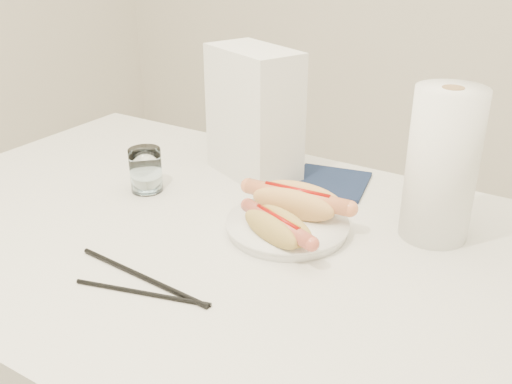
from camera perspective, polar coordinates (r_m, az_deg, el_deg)
The scene contains 10 objects.
table at distance 1.03m, azimuth -5.19°, elevation -6.38°, with size 1.20×0.80×0.75m.
plate at distance 0.98m, azimuth 3.12°, elevation -3.52°, with size 0.20×0.20×0.02m, color white.
hotdog_left at distance 0.99m, azimuth 4.08°, elevation -0.89°, with size 0.19×0.08×0.05m.
hotdog_right at distance 0.92m, azimuth 2.15°, elevation -3.49°, with size 0.16×0.11×0.04m.
water_glass at distance 1.13m, azimuth -10.88°, elevation 2.15°, with size 0.06×0.06×0.09m, color white.
chopstick_near at distance 0.84m, azimuth -11.24°, elevation -9.77°, with size 0.01×0.01×0.21m, color black.
chopstick_far at distance 0.87m, azimuth -11.23°, elevation -8.21°, with size 0.01×0.01×0.25m, color black.
napkin_box at distance 1.16m, azimuth -0.21°, elevation 7.77°, with size 0.20×0.11×0.26m, color silver.
navy_napkin at distance 1.16m, azimuth 7.36°, elevation 0.96°, with size 0.14×0.14×0.01m, color #131F3D.
paper_towel_roll at distance 0.96m, azimuth 17.96°, elevation 2.53°, with size 0.11×0.11×0.25m, color white.
Camera 1 is at (0.54, -0.69, 1.23)m, focal length 40.31 mm.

